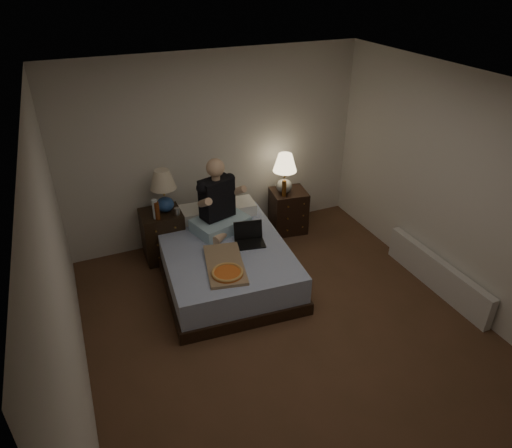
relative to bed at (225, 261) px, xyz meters
name	(u,v)px	position (x,y,z in m)	size (l,w,h in m)	color
floor	(290,333)	(0.29, -1.19, -0.24)	(4.00, 4.50, 0.00)	brown
ceiling	(302,94)	(0.29, -1.19, 2.26)	(4.00, 4.50, 0.00)	white
wall_back	(215,150)	(0.29, 1.06, 1.01)	(4.00, 2.50, 0.00)	beige
wall_front	(494,438)	(0.29, -3.44, 1.01)	(4.00, 2.50, 0.00)	beige
wall_left	(62,286)	(-1.71, -1.19, 1.01)	(4.50, 2.50, 0.00)	beige
wall_right	(462,193)	(2.29, -1.19, 1.01)	(4.50, 2.50, 0.00)	beige
bed	(225,261)	(0.00, 0.00, 0.00)	(1.42, 1.89, 0.47)	#5670AD
nightstand_left	(163,235)	(-0.57, 0.75, 0.09)	(0.50, 0.45, 0.66)	black
nightstand_right	(288,211)	(1.22, 0.73, 0.07)	(0.47, 0.43, 0.61)	black
lamp_left	(164,191)	(-0.49, 0.76, 0.70)	(0.32, 0.32, 0.56)	navy
lamp_right	(285,174)	(1.15, 0.73, 0.66)	(0.32, 0.32, 0.56)	gray
water_bottle	(155,209)	(-0.65, 0.63, 0.54)	(0.07, 0.07, 0.25)	silver
soda_can	(177,212)	(-0.39, 0.60, 0.47)	(0.07, 0.07, 0.10)	#B2B2AD
beer_bottle_left	(157,211)	(-0.63, 0.60, 0.53)	(0.06, 0.06, 0.23)	#5B280D
beer_bottle_right	(284,188)	(1.10, 0.63, 0.49)	(0.06, 0.06, 0.23)	#552D0C
person	(219,196)	(0.08, 0.35, 0.70)	(0.66, 0.52, 0.93)	black
laptop	(250,236)	(0.29, -0.11, 0.36)	(0.34, 0.28, 0.24)	black
pizza_box	(227,273)	(-0.17, -0.60, 0.28)	(0.40, 0.76, 0.08)	#9D805E
radiator	(437,274)	(2.22, -1.18, -0.04)	(0.10, 1.60, 0.40)	silver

